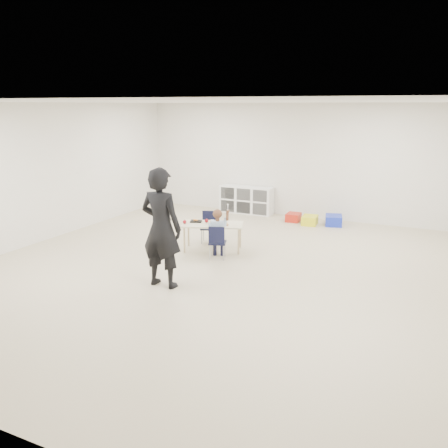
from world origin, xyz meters
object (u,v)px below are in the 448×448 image
at_px(chair_near, 217,242).
at_px(adult, 161,228).
at_px(table, 213,237).
at_px(child, 217,232).
at_px(cubby_shelf, 246,200).

distance_m(chair_near, adult, 1.70).
relative_size(table, child, 1.28).
height_order(cubby_shelf, adult, adult).
bearing_deg(adult, chair_near, -95.29).
xyz_separation_m(table, adult, (0.13, -2.00, 0.66)).
bearing_deg(child, adult, -116.13).
xyz_separation_m(child, adult, (-0.18, -1.57, 0.43)).
relative_size(chair_near, adult, 0.34).
height_order(chair_near, cubby_shelf, cubby_shelf).
bearing_deg(chair_near, table, 106.42).
height_order(child, adult, adult).
xyz_separation_m(chair_near, cubby_shelf, (-0.99, 3.71, 0.03)).
bearing_deg(cubby_shelf, table, -78.31).
bearing_deg(chair_near, child, -19.66).
bearing_deg(chair_near, cubby_shelf, 85.30).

